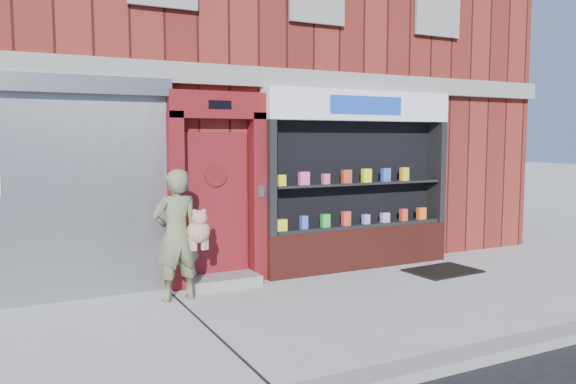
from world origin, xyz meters
TOP-DOWN VIEW (x-y plane):
  - ground at (0.00, 0.00)m, footprint 80.00×80.00m
  - curb at (0.00, -2.15)m, footprint 60.00×0.30m
  - building at (-0.00, 5.99)m, footprint 12.00×8.16m
  - shutter_bay at (-3.00, 1.93)m, footprint 3.10×0.30m
  - red_door_bay at (-0.75, 1.86)m, footprint 1.52×0.58m
  - pharmacy_bay at (1.75, 1.81)m, footprint 3.50×0.41m
  - woman at (-1.53, 1.28)m, footprint 0.80×0.48m
  - doormat at (2.84, 0.90)m, footprint 1.19×0.87m

SIDE VIEW (x-z plane):
  - ground at x=0.00m, z-range 0.00..0.00m
  - doormat at x=2.84m, z-range 0.00..0.03m
  - curb at x=0.00m, z-range 0.00..0.12m
  - woman at x=-1.53m, z-range 0.01..1.81m
  - pharmacy_bay at x=1.75m, z-range -0.13..2.87m
  - red_door_bay at x=-0.75m, z-range 0.01..2.91m
  - shutter_bay at x=-3.00m, z-range 0.20..3.24m
  - building at x=0.00m, z-range 0.00..8.00m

